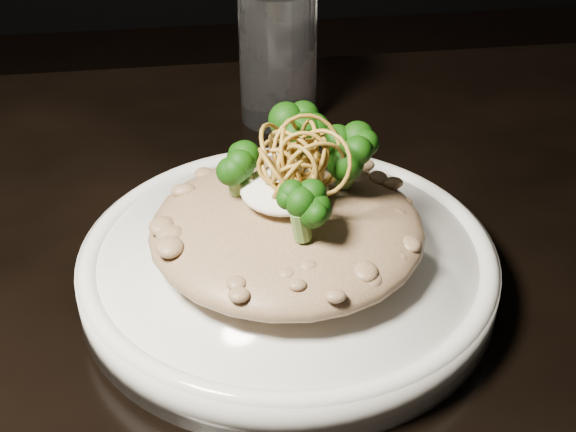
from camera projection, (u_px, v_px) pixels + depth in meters
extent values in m
cube|color=black|center=(277.00, 340.00, 0.51)|extent=(1.10, 0.80, 0.04)
cylinder|color=white|center=(288.00, 268.00, 0.52)|extent=(0.27, 0.27, 0.03)
ellipsoid|color=brown|center=(287.00, 229.00, 0.50)|extent=(0.17, 0.17, 0.04)
ellipsoid|color=white|center=(285.00, 190.00, 0.49)|extent=(0.05, 0.05, 0.02)
cylinder|color=white|center=(278.00, 56.00, 0.70)|extent=(0.07, 0.07, 0.12)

